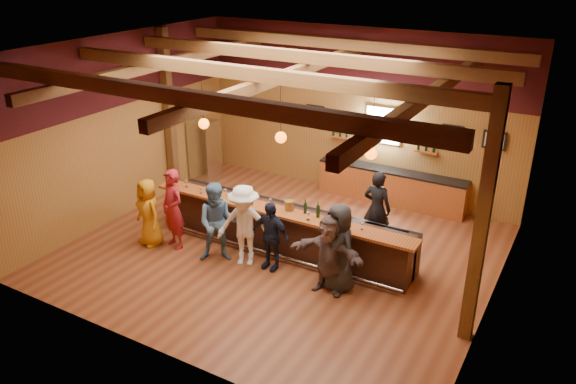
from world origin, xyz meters
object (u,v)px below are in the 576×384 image
object	(u,v)px
bartender	(377,209)
customer_white	(244,226)
back_bar_cabinet	(391,186)
ice_bucket	(289,205)
stainless_fridge	(205,151)
customer_orange	(149,212)
bar_counter	(285,228)
bottle_a	(305,208)
customer_redvest	(173,209)
customer_navy	(270,236)
customer_dark	(339,248)
customer_brown	(329,254)
customer_denim	(218,223)

from	to	relation	value
bartender	customer_white	bearing A→B (deg)	48.79
back_bar_cabinet	ice_bucket	size ratio (longest dim) A/B	18.49
stainless_fridge	customer_orange	xyz separation A→B (m)	(1.30, -3.77, -0.10)
stainless_fridge	bartender	bearing A→B (deg)	-11.83
bar_counter	bottle_a	world-z (taller)	bottle_a
bar_counter	customer_redvest	bearing A→B (deg)	-153.28
bartender	ice_bucket	bearing A→B (deg)	46.75
customer_white	customer_redvest	bearing A→B (deg)	165.78
customer_orange	bottle_a	bearing A→B (deg)	36.92
customer_navy	customer_redvest	bearing A→B (deg)	-170.68
customer_white	customer_navy	world-z (taller)	customer_white
stainless_fridge	customer_navy	size ratio (longest dim) A/B	1.17
customer_navy	customer_dark	size ratio (longest dim) A/B	0.84
customer_redvest	customer_brown	xyz separation A→B (m)	(3.85, 0.06, -0.10)
stainless_fridge	bartender	xyz separation A→B (m)	(5.80, -1.21, -0.00)
customer_redvest	bartender	size ratio (longest dim) A/B	1.04
bar_counter	customer_dark	xyz separation A→B (m)	(1.71, -0.87, 0.40)
stainless_fridge	ice_bucket	bearing A→B (deg)	-31.48
customer_white	bar_counter	bearing A→B (deg)	47.56
bar_counter	bottle_a	distance (m)	0.94
customer_white	bartender	size ratio (longest dim) A/B	1.02
back_bar_cabinet	customer_orange	xyz separation A→B (m)	(-4.00, -4.89, 0.33)
customer_orange	customer_redvest	xyz separation A→B (m)	(0.56, 0.19, 0.13)
customer_brown	bartender	world-z (taller)	bartender
bar_counter	bartender	bearing A→B (deg)	36.31
bartender	ice_bucket	world-z (taller)	bartender
customer_redvest	customer_dark	size ratio (longest dim) A/B	1.02
bar_counter	back_bar_cabinet	size ratio (longest dim) A/B	1.57
back_bar_cabinet	customer_white	world-z (taller)	customer_white
bottle_a	bar_counter	bearing A→B (deg)	163.87
stainless_fridge	customer_white	size ratio (longest dim) A/B	0.98
stainless_fridge	customer_brown	size ratio (longest dim) A/B	1.08
customer_redvest	customer_denim	xyz separation A→B (m)	(1.23, 0.00, -0.03)
customer_redvest	customer_brown	distance (m)	3.85
ice_bucket	customer_denim	bearing A→B (deg)	-143.10
customer_dark	bottle_a	distance (m)	1.36
stainless_fridge	customer_redvest	world-z (taller)	customer_redvest
customer_denim	customer_dark	bearing A→B (deg)	-25.09
customer_white	bottle_a	bearing A→B (deg)	19.97
customer_denim	bottle_a	distance (m)	1.90
customer_denim	customer_brown	bearing A→B (deg)	-29.17
ice_bucket	stainless_fridge	bearing A→B (deg)	148.52
bartender	customer_navy	bearing A→B (deg)	56.05
customer_orange	bartender	bearing A→B (deg)	47.83
bartender	stainless_fridge	bearing A→B (deg)	-9.50
customer_orange	customer_navy	bearing A→B (deg)	26.98
back_bar_cabinet	ice_bucket	distance (m)	3.96
customer_orange	bartender	size ratio (longest dim) A/B	0.89
customer_orange	bartender	xyz separation A→B (m)	(4.50, 2.56, 0.10)
customer_redvest	customer_denim	world-z (taller)	customer_redvest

